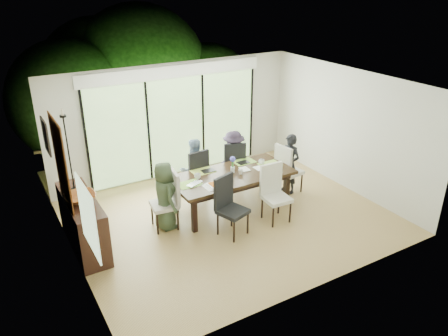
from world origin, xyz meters
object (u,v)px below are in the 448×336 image
person_left_end (165,196)px  bowl (80,198)px  table_top (232,175)px  chair_far_right (233,163)px  person_far_right (234,160)px  person_right_end (289,164)px  cup_b (241,172)px  chair_right_end (290,168)px  chair_near_right (277,194)px  laptop (197,184)px  person_far_left (194,169)px  cup_c (262,162)px  sideboard (83,223)px  chair_far_left (193,173)px  vase (233,170)px  chair_left_end (164,201)px  cup_a (198,176)px  chair_near_left (233,207)px

person_left_end → bowl: 1.56m
table_top → chair_far_right: (0.55, 0.85, -0.18)m
chair_far_right → bowl: chair_far_right is taller
chair_far_right → person_far_right: bearing=111.2°
person_right_end → cup_b: person_right_end is taller
chair_right_end → chair_near_right: (-1.00, -0.87, 0.00)m
chair_near_right → cup_b: bearing=117.3°
chair_right_end → person_left_end: 2.98m
person_far_right → bowl: bearing=12.1°
chair_far_right → laptop: (-1.40, -0.95, 0.22)m
table_top → person_far_left: size_ratio=1.86×
person_far_left → cup_c: bearing=143.0°
sideboard → bowl: (0.00, -0.10, 0.55)m
person_far_left → laptop: person_far_left is taller
person_left_end → laptop: size_ratio=3.91×
chair_right_end → chair_far_right: (-0.95, 0.85, 0.00)m
chair_right_end → chair_far_right: 1.27m
chair_far_left → laptop: (-0.40, -0.95, 0.22)m
vase → chair_right_end: bearing=-2.0°
person_right_end → person_far_left: (-1.93, 0.83, 0.00)m
chair_near_right → chair_far_left: bearing=121.8°
sideboard → chair_near_right: bearing=-15.7°
chair_left_end → chair_far_left: (1.05, 0.85, 0.00)m
vase → sideboard: sideboard is taller
chair_right_end → chair_far_right: bearing=40.0°
vase → cup_a: size_ratio=0.97×
cup_a → bowl: (-2.29, -0.14, 0.20)m
table_top → bowl: bowl is taller
chair_far_right → bowl: size_ratio=2.23×
chair_near_left → sideboard: 2.68m
chair_near_left → sideboard: size_ratio=0.66×
cup_a → laptop: bearing=-121.0°
cup_c → bowl: bearing=-178.7°
person_far_left → laptop: size_ratio=3.91×
cup_a → chair_far_left: bearing=70.3°
person_far_left → vase: 0.94m
chair_far_right → person_far_left: person_far_left is taller
cup_b → bowl: 3.15m
person_left_end → cup_b: size_ratio=12.90×
chair_near_left → bowl: 2.68m
chair_near_right → person_right_end: person_right_end is taller
chair_near_left → person_left_end: person_left_end is taller
chair_near_right → cup_c: size_ratio=8.87×
sideboard → person_far_right: bearing=11.4°
chair_far_right → person_right_end: person_right_end is taller
person_left_end → cup_b: 1.64m
chair_far_right → person_left_end: size_ratio=0.85×
chair_near_right → bowl: 3.63m
chair_near_left → cup_c: 1.64m
person_far_left → sideboard: size_ratio=0.78×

